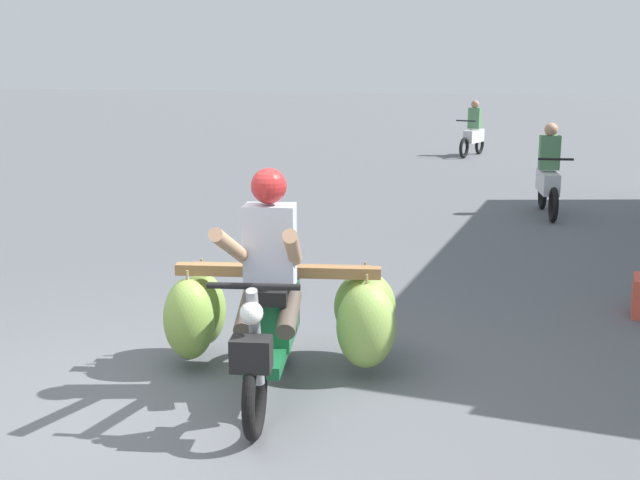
{
  "coord_description": "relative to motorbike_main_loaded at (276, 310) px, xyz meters",
  "views": [
    {
      "loc": [
        2.7,
        -3.92,
        2.23
      ],
      "look_at": [
        0.65,
        1.64,
        0.9
      ],
      "focal_mm": 43.41,
      "sensor_mm": 36.0,
      "label": 1
    }
  ],
  "objects": [
    {
      "name": "motorbike_main_loaded",
      "position": [
        0.0,
        0.0,
        0.0
      ],
      "size": [
        1.86,
        2.02,
        1.58
      ],
      "color": "black",
      "rests_on": "ground"
    },
    {
      "name": "ground_plane",
      "position": [
        -0.54,
        -1.0,
        -0.51
      ],
      "size": [
        120.0,
        120.0,
        0.0
      ],
      "primitive_type": "plane",
      "color": "#56595E"
    },
    {
      "name": "motorbike_distant_ahead_right",
      "position": [
        1.37,
        7.29,
        0.06
      ],
      "size": [
        0.59,
        1.6,
        1.4
      ],
      "color": "black",
      "rests_on": "ground"
    },
    {
      "name": "motorbike_distant_ahead_left",
      "position": [
        -1.01,
        14.92,
        0.06
      ],
      "size": [
        0.57,
        1.6,
        1.4
      ],
      "color": "black",
      "rests_on": "ground"
    }
  ]
}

